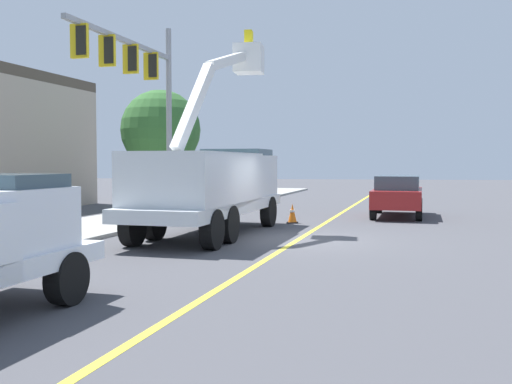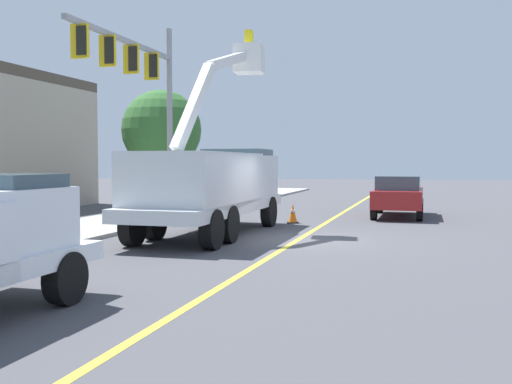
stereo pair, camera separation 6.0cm
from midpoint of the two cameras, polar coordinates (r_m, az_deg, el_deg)
name	(u,v)px [view 1 (the left image)]	position (r m, az deg, el deg)	size (l,w,h in m)	color
ground	(298,240)	(17.00, 4.03, -4.66)	(120.00, 120.00, 0.00)	#47474C
sidewalk_far_side	(76,230)	(19.84, -17.18, -3.52)	(60.00, 3.60, 0.12)	#9E9E99
lane_centre_stripe	(298,240)	(17.00, 4.03, -4.64)	(50.00, 0.16, 0.01)	yellow
utility_bucket_truck	(212,183)	(18.12, -4.42, 0.88)	(8.46, 3.56, 6.46)	silver
passing_minivan	(398,193)	(24.73, 13.57, -0.09)	(5.01, 2.51, 1.69)	maroon
traffic_cone_mid_front	(292,214)	(21.55, 3.48, -2.11)	(0.40, 0.40, 0.72)	black
traffic_signal_mast	(140,80)	(21.64, -11.26, 10.65)	(7.11, 1.22, 7.51)	gray
street_tree_right	(161,130)	(26.83, -9.33, 5.97)	(3.58, 3.58, 5.49)	brown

